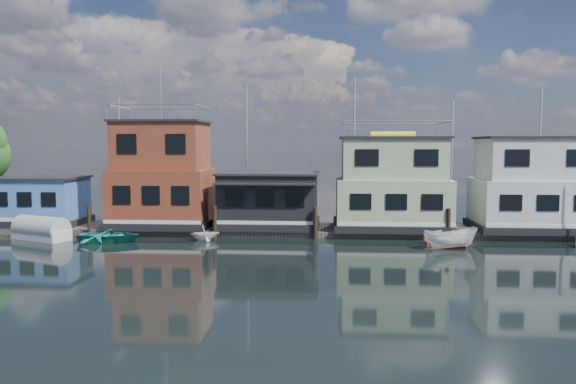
# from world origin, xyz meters

# --- Properties ---
(ground) EXTENTS (160.00, 160.00, 0.00)m
(ground) POSITION_xyz_m (0.00, 0.00, 0.00)
(ground) COLOR black
(ground) RESTS_ON ground
(dock) EXTENTS (48.00, 5.00, 0.40)m
(dock) POSITION_xyz_m (0.00, 12.00, 0.20)
(dock) COLOR #595147
(dock) RESTS_ON ground
(houseboat_blue) EXTENTS (6.40, 4.90, 3.66)m
(houseboat_blue) POSITION_xyz_m (-18.00, 12.00, 2.21)
(houseboat_blue) COLOR black
(houseboat_blue) RESTS_ON dock
(houseboat_red) EXTENTS (7.40, 5.90, 11.86)m
(houseboat_red) POSITION_xyz_m (-8.50, 12.00, 4.10)
(houseboat_red) COLOR black
(houseboat_red) RESTS_ON dock
(houseboat_dark) EXTENTS (7.40, 6.10, 4.06)m
(houseboat_dark) POSITION_xyz_m (-0.50, 11.98, 2.42)
(houseboat_dark) COLOR black
(houseboat_dark) RESTS_ON dock
(houseboat_green) EXTENTS (8.40, 5.90, 7.03)m
(houseboat_green) POSITION_xyz_m (8.50, 12.00, 3.55)
(houseboat_green) COLOR black
(houseboat_green) RESTS_ON dock
(houseboat_white) EXTENTS (8.40, 5.90, 6.66)m
(houseboat_white) POSITION_xyz_m (18.50, 12.00, 3.54)
(houseboat_white) COLOR black
(houseboat_white) RESTS_ON dock
(pilings) EXTENTS (42.28, 0.28, 2.20)m
(pilings) POSITION_xyz_m (-0.33, 9.20, 1.10)
(pilings) COLOR #2D2116
(pilings) RESTS_ON ground
(background_masts) EXTENTS (36.40, 0.16, 12.00)m
(background_masts) POSITION_xyz_m (4.76, 18.00, 5.55)
(background_masts) COLOR silver
(background_masts) RESTS_ON ground
(red_kayak) EXTENTS (2.63, 1.48, 0.40)m
(red_kayak) POSITION_xyz_m (11.43, 7.32, 0.20)
(red_kayak) COLOR red
(red_kayak) RESTS_ON ground
(motorboat) EXTENTS (3.71, 2.00, 1.36)m
(motorboat) POSITION_xyz_m (11.46, 6.05, 0.68)
(motorboat) COLOR white
(motorboat) RESTS_ON ground
(tarp_runabout) EXTENTS (4.54, 3.24, 1.72)m
(tarp_runabout) POSITION_xyz_m (-15.73, 7.66, 0.64)
(tarp_runabout) COLOR silver
(tarp_runabout) RESTS_ON ground
(dinghy_white) EXTENTS (2.44, 2.27, 1.05)m
(dinghy_white) POSITION_xyz_m (-4.47, 8.06, 0.52)
(dinghy_white) COLOR silver
(dinghy_white) RESTS_ON ground
(dinghy_teal) EXTENTS (4.25, 3.15, 0.85)m
(dinghy_teal) POSITION_xyz_m (-10.68, 6.98, 0.42)
(dinghy_teal) COLOR teal
(dinghy_teal) RESTS_ON ground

